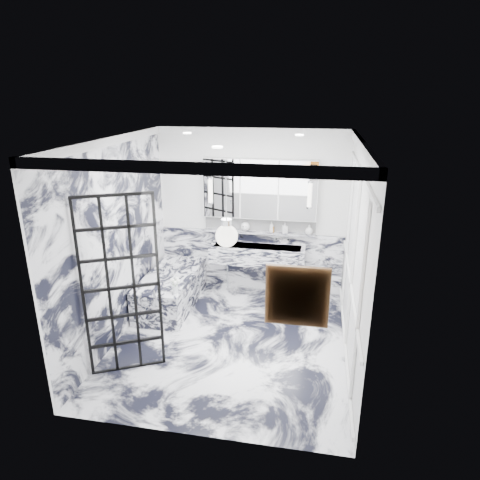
% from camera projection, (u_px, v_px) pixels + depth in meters
% --- Properties ---
extents(floor, '(3.60, 3.60, 0.00)m').
position_uv_depth(floor, '(231.00, 340.00, 6.07)').
color(floor, white).
rests_on(floor, ground).
extents(ceiling, '(3.60, 3.60, 0.00)m').
position_uv_depth(ceiling, '(229.00, 139.00, 5.15)').
color(ceiling, white).
rests_on(ceiling, wall_back).
extents(wall_back, '(3.60, 0.00, 3.60)m').
position_uv_depth(wall_back, '(251.00, 212.00, 7.28)').
color(wall_back, white).
rests_on(wall_back, floor).
extents(wall_front, '(3.60, 0.00, 3.60)m').
position_uv_depth(wall_front, '(190.00, 315.00, 3.94)').
color(wall_front, white).
rests_on(wall_front, floor).
extents(wall_left, '(0.00, 3.60, 3.60)m').
position_uv_depth(wall_left, '(116.00, 241.00, 5.88)').
color(wall_left, white).
rests_on(wall_left, floor).
extents(wall_right, '(0.00, 3.60, 3.60)m').
position_uv_depth(wall_right, '(355.00, 256.00, 5.33)').
color(wall_right, white).
rests_on(wall_right, floor).
extents(marble_clad_back, '(3.18, 0.05, 1.05)m').
position_uv_depth(marble_clad_back, '(251.00, 260.00, 7.54)').
color(marble_clad_back, white).
rests_on(marble_clad_back, floor).
extents(marble_clad_left, '(0.02, 3.56, 2.68)m').
position_uv_depth(marble_clad_left, '(118.00, 245.00, 5.90)').
color(marble_clad_left, white).
rests_on(marble_clad_left, floor).
extents(panel_molding, '(0.03, 3.40, 2.30)m').
position_uv_depth(panel_molding, '(353.00, 264.00, 5.37)').
color(panel_molding, white).
rests_on(panel_molding, floor).
extents(soap_bottle_a, '(0.09, 0.09, 0.18)m').
position_uv_depth(soap_bottle_a, '(272.00, 227.00, 7.21)').
color(soap_bottle_a, '#8C5919').
rests_on(soap_bottle_a, ledge).
extents(soap_bottle_b, '(0.11, 0.11, 0.18)m').
position_uv_depth(soap_bottle_b, '(285.00, 228.00, 7.17)').
color(soap_bottle_b, '#4C4C51').
rests_on(soap_bottle_b, ledge).
extents(soap_bottle_c, '(0.13, 0.13, 0.16)m').
position_uv_depth(soap_bottle_c, '(309.00, 230.00, 7.10)').
color(soap_bottle_c, silver).
rests_on(soap_bottle_c, ledge).
extents(face_pot, '(0.16, 0.16, 0.16)m').
position_uv_depth(face_pot, '(245.00, 226.00, 7.29)').
color(face_pot, white).
rests_on(face_pot, ledge).
extents(amber_bottle, '(0.04, 0.04, 0.10)m').
position_uv_depth(amber_bottle, '(273.00, 229.00, 7.21)').
color(amber_bottle, '#8C5919').
rests_on(amber_bottle, ledge).
extents(flower_vase, '(0.08, 0.08, 0.12)m').
position_uv_depth(flower_vase, '(175.00, 289.00, 6.24)').
color(flower_vase, silver).
rests_on(flower_vase, bathtub).
extents(crittall_door, '(0.81, 0.43, 2.26)m').
position_uv_depth(crittall_door, '(121.00, 288.00, 5.10)').
color(crittall_door, black).
rests_on(crittall_door, floor).
extents(artwork, '(0.46, 0.04, 0.46)m').
position_uv_depth(artwork, '(297.00, 296.00, 3.72)').
color(artwork, '#CF6815').
rests_on(artwork, wall_front).
extents(pendant_light, '(0.22, 0.22, 0.22)m').
position_uv_depth(pendant_light, '(227.00, 236.00, 4.10)').
color(pendant_light, white).
rests_on(pendant_light, ceiling).
extents(trough_sink, '(1.60, 0.45, 0.30)m').
position_uv_depth(trough_sink, '(257.00, 254.00, 7.25)').
color(trough_sink, silver).
rests_on(trough_sink, wall_back).
extents(ledge, '(1.90, 0.14, 0.04)m').
position_uv_depth(ledge, '(259.00, 232.00, 7.29)').
color(ledge, silver).
rests_on(ledge, wall_back).
extents(subway_tile, '(1.90, 0.03, 0.23)m').
position_uv_depth(subway_tile, '(260.00, 224.00, 7.30)').
color(subway_tile, white).
rests_on(subway_tile, wall_back).
extents(mirror_cabinet, '(1.90, 0.16, 1.00)m').
position_uv_depth(mirror_cabinet, '(260.00, 189.00, 7.05)').
color(mirror_cabinet, white).
rests_on(mirror_cabinet, wall_back).
extents(sconce_left, '(0.07, 0.07, 0.40)m').
position_uv_depth(sconce_left, '(210.00, 191.00, 7.11)').
color(sconce_left, white).
rests_on(sconce_left, mirror_cabinet).
extents(sconce_right, '(0.07, 0.07, 0.40)m').
position_uv_depth(sconce_right, '(310.00, 195.00, 6.83)').
color(sconce_right, white).
rests_on(sconce_right, mirror_cabinet).
extents(bathtub, '(0.75, 1.65, 0.55)m').
position_uv_depth(bathtub, '(171.00, 289.00, 7.01)').
color(bathtub, silver).
rests_on(bathtub, floor).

